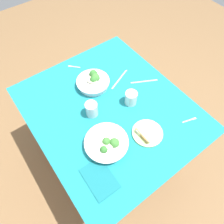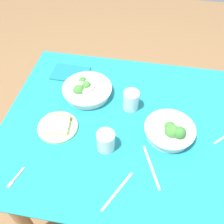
# 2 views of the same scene
# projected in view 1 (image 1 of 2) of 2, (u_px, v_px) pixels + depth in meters

# --- Properties ---
(ground_plane) EXTENTS (6.00, 6.00, 0.00)m
(ground_plane) POSITION_uv_depth(u_px,v_px,m) (110.00, 151.00, 2.01)
(ground_plane) COLOR brown
(dining_table) EXTENTS (1.15, 1.00, 0.76)m
(dining_table) POSITION_uv_depth(u_px,v_px,m) (110.00, 118.00, 1.49)
(dining_table) COLOR #197A84
(dining_table) RESTS_ON ground_plane
(broccoli_bowl_far) EXTENTS (0.23, 0.23, 0.09)m
(broccoli_bowl_far) POSITION_uv_depth(u_px,v_px,m) (93.00, 82.00, 1.46)
(broccoli_bowl_far) COLOR white
(broccoli_bowl_far) RESTS_ON dining_table
(broccoli_bowl_near) EXTENTS (0.26, 0.26, 0.08)m
(broccoli_bowl_near) POSITION_uv_depth(u_px,v_px,m) (107.00, 143.00, 1.21)
(broccoli_bowl_near) COLOR white
(broccoli_bowl_near) RESTS_ON dining_table
(bread_side_plate) EXTENTS (0.19, 0.19, 0.04)m
(bread_side_plate) POSITION_uv_depth(u_px,v_px,m) (147.00, 133.00, 1.26)
(bread_side_plate) COLOR #B7D684
(bread_side_plate) RESTS_ON dining_table
(water_glass_center) EXTENTS (0.08, 0.08, 0.10)m
(water_glass_center) POSITION_uv_depth(u_px,v_px,m) (92.00, 109.00, 1.31)
(water_glass_center) COLOR silver
(water_glass_center) RESTS_ON dining_table
(water_glass_side) EXTENTS (0.08, 0.08, 0.10)m
(water_glass_side) POSITION_uv_depth(u_px,v_px,m) (131.00, 98.00, 1.37)
(water_glass_side) COLOR silver
(water_glass_side) RESTS_ON dining_table
(fork_by_far_bowl) EXTENTS (0.04, 0.10, 0.00)m
(fork_by_far_bowl) POSITION_uv_depth(u_px,v_px,m) (190.00, 120.00, 1.33)
(fork_by_far_bowl) COLOR #B7B7BC
(fork_by_far_bowl) RESTS_ON dining_table
(fork_by_near_bowl) EXTENTS (0.08, 0.07, 0.00)m
(fork_by_near_bowl) POSITION_uv_depth(u_px,v_px,m) (74.00, 67.00, 1.59)
(fork_by_near_bowl) COLOR #B7B7BC
(fork_by_near_bowl) RESTS_ON dining_table
(table_knife_left) EXTENTS (0.10, 0.18, 0.00)m
(table_knife_left) POSITION_uv_depth(u_px,v_px,m) (144.00, 81.00, 1.51)
(table_knife_left) COLOR #B7B7BC
(table_knife_left) RESTS_ON dining_table
(table_knife_right) EXTENTS (0.09, 0.20, 0.00)m
(table_knife_right) POSITION_uv_depth(u_px,v_px,m) (119.00, 79.00, 1.52)
(table_knife_right) COLOR #B7B7BC
(table_knife_right) RESTS_ON dining_table
(napkin_folded_upper) EXTENTS (0.21, 0.15, 0.01)m
(napkin_folded_upper) POSITION_uv_depth(u_px,v_px,m) (100.00, 178.00, 1.12)
(napkin_folded_upper) COLOR #156870
(napkin_folded_upper) RESTS_ON dining_table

